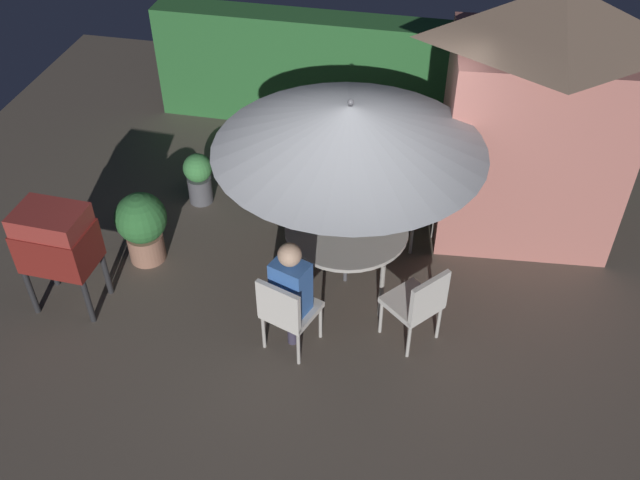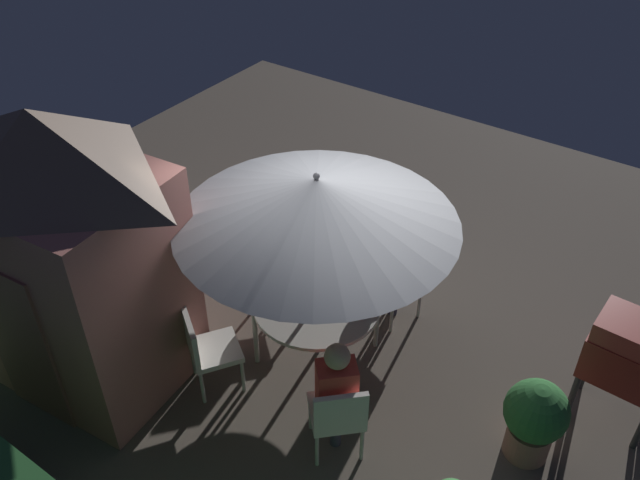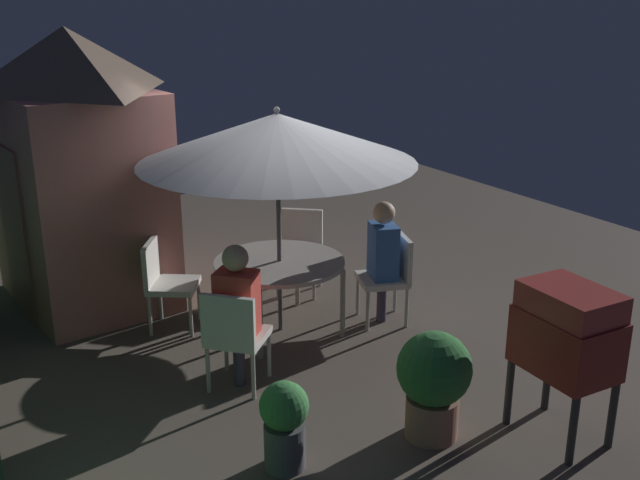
{
  "view_description": "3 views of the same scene",
  "coord_description": "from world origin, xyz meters",
  "px_view_note": "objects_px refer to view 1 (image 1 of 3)",
  "views": [
    {
      "loc": [
        1.02,
        -5.25,
        5.34
      ],
      "look_at": [
        -0.05,
        -0.18,
        0.93
      ],
      "focal_mm": 39.93,
      "sensor_mm": 36.0,
      "label": 1
    },
    {
      "loc": [
        -2.66,
        4.25,
        5.2
      ],
      "look_at": [
        0.31,
        -0.02,
        1.22
      ],
      "focal_mm": 37.47,
      "sensor_mm": 36.0,
      "label": 2
    },
    {
      "loc": [
        -5.89,
        3.48,
        3.23
      ],
      "look_at": [
        0.24,
        -0.24,
        0.82
      ],
      "focal_mm": 42.19,
      "sensor_mm": 36.0,
      "label": 3
    }
  ],
  "objects_px": {
    "bbq_grill": "(56,240)",
    "chair_toward_hedge": "(418,302)",
    "chair_far_side": "(286,310)",
    "potted_plant_by_shed": "(142,225)",
    "patio_umbrella": "(350,127)",
    "person_in_blue": "(291,284)",
    "potted_plant_by_grill": "(199,177)",
    "person_in_red": "(292,170)",
    "garden_shed": "(537,115)",
    "chair_near_shed": "(289,185)",
    "chair_toward_house": "(417,198)",
    "patio_table": "(346,232)"
  },
  "relations": [
    {
      "from": "bbq_grill",
      "to": "chair_toward_hedge",
      "type": "xyz_separation_m",
      "value": [
        3.54,
        0.21,
        -0.33
      ]
    },
    {
      "from": "bbq_grill",
      "to": "chair_far_side",
      "type": "height_order",
      "value": "bbq_grill"
    },
    {
      "from": "potted_plant_by_shed",
      "to": "patio_umbrella",
      "type": "bearing_deg",
      "value": 2.34
    },
    {
      "from": "chair_far_side",
      "to": "person_in_blue",
      "type": "distance_m",
      "value": 0.28
    },
    {
      "from": "patio_umbrella",
      "to": "potted_plant_by_grill",
      "type": "bearing_deg",
      "value": 152.44
    },
    {
      "from": "person_in_red",
      "to": "person_in_blue",
      "type": "distance_m",
      "value": 1.84
    },
    {
      "from": "person_in_red",
      "to": "garden_shed",
      "type": "bearing_deg",
      "value": 12.93
    },
    {
      "from": "chair_near_shed",
      "to": "chair_far_side",
      "type": "relative_size",
      "value": 1.0
    },
    {
      "from": "person_in_red",
      "to": "chair_toward_hedge",
      "type": "bearing_deg",
      "value": -43.46
    },
    {
      "from": "potted_plant_by_grill",
      "to": "chair_toward_house",
      "type": "bearing_deg",
      "value": -2.21
    },
    {
      "from": "chair_far_side",
      "to": "potted_plant_by_shed",
      "type": "height_order",
      "value": "chair_far_side"
    },
    {
      "from": "garden_shed",
      "to": "bbq_grill",
      "type": "height_order",
      "value": "garden_shed"
    },
    {
      "from": "patio_table",
      "to": "bbq_grill",
      "type": "distance_m",
      "value": 2.87
    },
    {
      "from": "bbq_grill",
      "to": "person_in_red",
      "type": "relative_size",
      "value": 0.95
    },
    {
      "from": "chair_near_shed",
      "to": "chair_toward_house",
      "type": "xyz_separation_m",
      "value": [
        1.47,
        0.07,
        0.0
      ]
    },
    {
      "from": "chair_toward_house",
      "to": "person_in_blue",
      "type": "relative_size",
      "value": 0.71
    },
    {
      "from": "bbq_grill",
      "to": "person_in_red",
      "type": "height_order",
      "value": "person_in_red"
    },
    {
      "from": "chair_toward_hedge",
      "to": "person_in_red",
      "type": "xyz_separation_m",
      "value": [
        -1.6,
        1.52,
        0.26
      ]
    },
    {
      "from": "patio_umbrella",
      "to": "chair_toward_house",
      "type": "bearing_deg",
      "value": 55.98
    },
    {
      "from": "chair_toward_hedge",
      "to": "bbq_grill",
      "type": "bearing_deg",
      "value": -176.61
    },
    {
      "from": "chair_toward_house",
      "to": "bbq_grill",
      "type": "bearing_deg",
      "value": -151.09
    },
    {
      "from": "patio_table",
      "to": "chair_far_side",
      "type": "xyz_separation_m",
      "value": [
        -0.38,
        -1.06,
        -0.15
      ]
    },
    {
      "from": "chair_toward_house",
      "to": "potted_plant_by_grill",
      "type": "height_order",
      "value": "chair_toward_house"
    },
    {
      "from": "garden_shed",
      "to": "person_in_blue",
      "type": "xyz_separation_m",
      "value": [
        -2.13,
        -2.38,
        -0.68
      ]
    },
    {
      "from": "garden_shed",
      "to": "chair_toward_house",
      "type": "height_order",
      "value": "garden_shed"
    },
    {
      "from": "bbq_grill",
      "to": "garden_shed",
      "type": "bearing_deg",
      "value": 27.18
    },
    {
      "from": "patio_table",
      "to": "chair_far_side",
      "type": "height_order",
      "value": "chair_far_side"
    },
    {
      "from": "potted_plant_by_shed",
      "to": "potted_plant_by_grill",
      "type": "relative_size",
      "value": 1.28
    },
    {
      "from": "person_in_red",
      "to": "person_in_blue",
      "type": "relative_size",
      "value": 1.0
    },
    {
      "from": "patio_umbrella",
      "to": "potted_plant_by_shed",
      "type": "xyz_separation_m",
      "value": [
        -2.23,
        -0.09,
        -1.45
      ]
    },
    {
      "from": "potted_plant_by_shed",
      "to": "chair_far_side",
      "type": "bearing_deg",
      "value": -27.52
    },
    {
      "from": "patio_umbrella",
      "to": "chair_far_side",
      "type": "xyz_separation_m",
      "value": [
        -0.38,
        -1.06,
        -1.4
      ]
    },
    {
      "from": "patio_table",
      "to": "potted_plant_by_shed",
      "type": "distance_m",
      "value": 2.24
    },
    {
      "from": "garden_shed",
      "to": "chair_far_side",
      "type": "distance_m",
      "value": 3.41
    },
    {
      "from": "garden_shed",
      "to": "patio_umbrella",
      "type": "bearing_deg",
      "value": -141.86
    },
    {
      "from": "garden_shed",
      "to": "chair_toward_house",
      "type": "xyz_separation_m",
      "value": [
        -1.15,
        -0.46,
        -0.94
      ]
    },
    {
      "from": "chair_near_shed",
      "to": "potted_plant_by_shed",
      "type": "distance_m",
      "value": 1.7
    },
    {
      "from": "person_in_blue",
      "to": "chair_toward_hedge",
      "type": "bearing_deg",
      "value": 13.25
    },
    {
      "from": "garden_shed",
      "to": "potted_plant_by_grill",
      "type": "bearing_deg",
      "value": -174.6
    },
    {
      "from": "patio_table",
      "to": "person_in_blue",
      "type": "xyz_separation_m",
      "value": [
        -0.35,
        -0.98,
        0.11
      ]
    },
    {
      "from": "patio_umbrella",
      "to": "person_in_red",
      "type": "distance_m",
      "value": 1.6
    },
    {
      "from": "person_in_red",
      "to": "patio_table",
      "type": "bearing_deg",
      "value": -46.46
    },
    {
      "from": "patio_umbrella",
      "to": "person_in_red",
      "type": "relative_size",
      "value": 2.06
    },
    {
      "from": "garden_shed",
      "to": "chair_toward_hedge",
      "type": "height_order",
      "value": "garden_shed"
    },
    {
      "from": "chair_toward_hedge",
      "to": "potted_plant_by_shed",
      "type": "relative_size",
      "value": 1.06
    },
    {
      "from": "bbq_grill",
      "to": "chair_near_shed",
      "type": "relative_size",
      "value": 1.33
    },
    {
      "from": "chair_far_side",
      "to": "potted_plant_by_grill",
      "type": "xyz_separation_m",
      "value": [
        -1.62,
        2.1,
        -0.16
      ]
    },
    {
      "from": "bbq_grill",
      "to": "potted_plant_by_shed",
      "type": "xyz_separation_m",
      "value": [
        0.49,
        0.82,
        -0.37
      ]
    },
    {
      "from": "chair_far_side",
      "to": "potted_plant_by_shed",
      "type": "relative_size",
      "value": 1.06
    },
    {
      "from": "chair_near_shed",
      "to": "chair_toward_house",
      "type": "bearing_deg",
      "value": 2.55
    }
  ]
}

